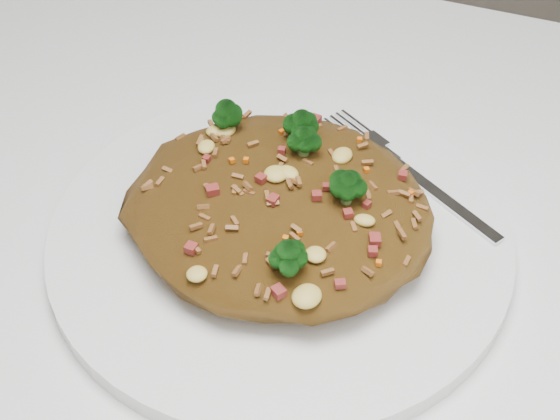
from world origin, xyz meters
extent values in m
cube|color=white|center=(0.00, 0.00, 0.73)|extent=(1.20, 0.80, 0.04)
cylinder|color=white|center=(0.05, 0.06, 0.76)|extent=(0.30, 0.30, 0.01)
ellipsoid|color=brown|center=(0.05, 0.06, 0.78)|extent=(0.19, 0.18, 0.04)
ellipsoid|color=#083D08|center=(0.06, 0.09, 0.81)|extent=(0.02, 0.02, 0.02)
ellipsoid|color=#083D08|center=(0.05, 0.11, 0.81)|extent=(0.02, 0.02, 0.02)
ellipsoid|color=#083D08|center=(0.10, 0.06, 0.81)|extent=(0.02, 0.02, 0.02)
ellipsoid|color=#083D08|center=(0.00, 0.10, 0.81)|extent=(0.02, 0.02, 0.02)
ellipsoid|color=#083D08|center=(0.08, 0.00, 0.81)|extent=(0.02, 0.02, 0.02)
cube|color=silver|center=(0.16, 0.11, 0.77)|extent=(0.09, 0.06, 0.00)
cube|color=silver|center=(0.07, 0.16, 0.77)|extent=(0.04, 0.04, 0.00)
camera|label=1|loc=(0.18, -0.27, 1.12)|focal=50.00mm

